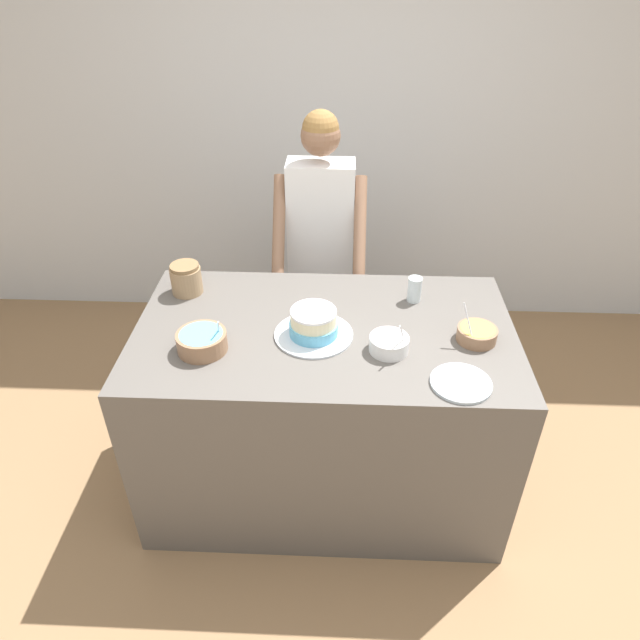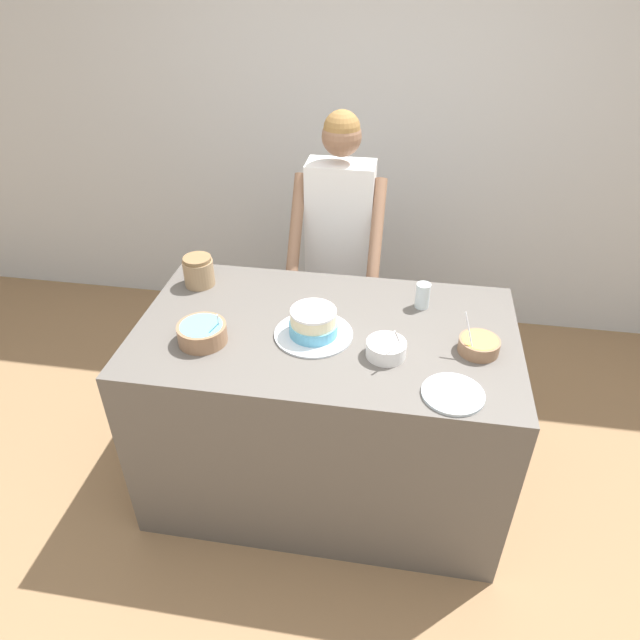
% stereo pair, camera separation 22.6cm
% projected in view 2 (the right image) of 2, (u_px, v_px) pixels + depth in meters
% --- Properties ---
extents(ground_plane, '(14.00, 14.00, 0.00)m').
position_uv_depth(ground_plane, '(309.00, 556.00, 2.52)').
color(ground_plane, '#93704C').
extents(wall_back, '(10.00, 0.05, 2.60)m').
position_uv_depth(wall_back, '(366.00, 127.00, 3.45)').
color(wall_back, silver).
rests_on(wall_back, ground_plane).
extents(counter, '(1.59, 0.91, 0.92)m').
position_uv_depth(counter, '(325.00, 410.00, 2.63)').
color(counter, '#5B5651').
rests_on(counter, ground_plane).
extents(person_baker, '(0.46, 0.44, 1.60)m').
position_uv_depth(person_baker, '(339.00, 232.00, 2.98)').
color(person_baker, '#2D2D38').
rests_on(person_baker, ground_plane).
extents(cake, '(0.32, 0.32, 0.12)m').
position_uv_depth(cake, '(313.00, 325.00, 2.31)').
color(cake, silver).
rests_on(cake, counter).
extents(frosting_bowl_yellow, '(0.16, 0.16, 0.18)m').
position_uv_depth(frosting_bowl_yellow, '(479.00, 345.00, 2.23)').
color(frosting_bowl_yellow, '#936B4C').
rests_on(frosting_bowl_yellow, counter).
extents(frosting_bowl_blue, '(0.20, 0.20, 0.15)m').
position_uv_depth(frosting_bowl_blue, '(202.00, 332.00, 2.28)').
color(frosting_bowl_blue, '#936B4C').
rests_on(frosting_bowl_blue, counter).
extents(frosting_bowl_white, '(0.16, 0.16, 0.17)m').
position_uv_depth(frosting_bowl_white, '(386.00, 348.00, 2.20)').
color(frosting_bowl_white, white).
rests_on(frosting_bowl_white, counter).
extents(drinking_glass, '(0.06, 0.06, 0.11)m').
position_uv_depth(drinking_glass, '(423.00, 296.00, 2.48)').
color(drinking_glass, silver).
rests_on(drinking_glass, counter).
extents(ceramic_plate, '(0.23, 0.23, 0.01)m').
position_uv_depth(ceramic_plate, '(453.00, 394.00, 2.03)').
color(ceramic_plate, silver).
rests_on(ceramic_plate, counter).
extents(stoneware_jar, '(0.14, 0.14, 0.14)m').
position_uv_depth(stoneware_jar, '(199.00, 271.00, 2.63)').
color(stoneware_jar, '#9E7F5B').
rests_on(stoneware_jar, counter).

